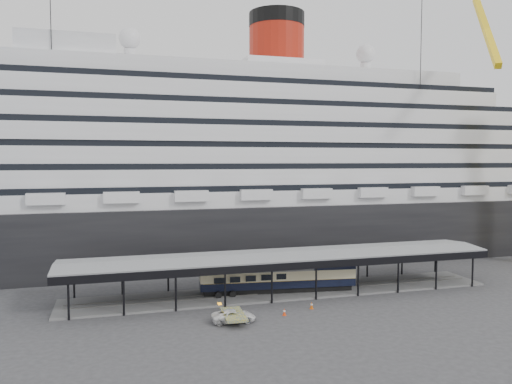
# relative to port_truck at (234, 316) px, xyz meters

# --- Properties ---
(ground) EXTENTS (200.00, 200.00, 0.00)m
(ground) POSITION_rel_port_truck_xyz_m (8.99, 4.69, -0.65)
(ground) COLOR #353538
(ground) RESTS_ON ground
(cruise_ship) EXTENTS (130.00, 30.00, 43.90)m
(cruise_ship) POSITION_rel_port_truck_xyz_m (9.04, 36.69, 17.70)
(cruise_ship) COLOR black
(cruise_ship) RESTS_ON ground
(platform_canopy) EXTENTS (56.00, 9.18, 5.30)m
(platform_canopy) POSITION_rel_port_truck_xyz_m (8.99, 9.69, 1.71)
(platform_canopy) COLOR slate
(platform_canopy) RESTS_ON ground
(port_truck) EXTENTS (4.80, 2.40, 1.31)m
(port_truck) POSITION_rel_port_truck_xyz_m (0.00, 0.00, 0.00)
(port_truck) COLOR white
(port_truck) RESTS_ON ground
(pullman_carriage) EXTENTS (20.39, 4.95, 19.85)m
(pullman_carriage) POSITION_rel_port_truck_xyz_m (8.28, 9.69, 1.78)
(pullman_carriage) COLOR black
(pullman_carriage) RESTS_ON ground
(traffic_cone_left) EXTENTS (0.46, 0.46, 0.73)m
(traffic_cone_left) POSITION_rel_port_truck_xyz_m (0.80, 1.47, -0.29)
(traffic_cone_left) COLOR #F5440D
(traffic_cone_left) RESTS_ON ground
(traffic_cone_mid) EXTENTS (0.54, 0.54, 0.81)m
(traffic_cone_mid) POSITION_rel_port_truck_xyz_m (5.99, 0.68, -0.25)
(traffic_cone_mid) COLOR #ED3E0D
(traffic_cone_mid) RESTS_ON ground
(traffic_cone_right) EXTENTS (0.55, 0.55, 0.85)m
(traffic_cone_right) POSITION_rel_port_truck_xyz_m (9.86, 2.13, -0.23)
(traffic_cone_right) COLOR #D2560B
(traffic_cone_right) RESTS_ON ground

